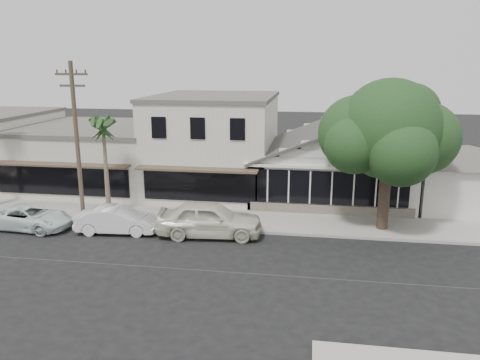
% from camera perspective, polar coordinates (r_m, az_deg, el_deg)
% --- Properties ---
extents(ground, '(140.00, 140.00, 0.00)m').
position_cam_1_polar(ground, '(20.87, -2.39, -11.10)').
color(ground, black).
rests_on(ground, ground).
extents(sidewalk_north, '(90.00, 3.50, 0.15)m').
position_cam_1_polar(sidewalk_north, '(29.21, -15.37, -3.97)').
color(sidewalk_north, '#9E9991').
rests_on(sidewalk_north, ground).
extents(corner_shop, '(10.40, 8.60, 5.10)m').
position_cam_1_polar(corner_shop, '(31.64, 10.93, 2.41)').
color(corner_shop, white).
rests_on(corner_shop, ground).
extents(side_cottage, '(6.00, 6.00, 3.00)m').
position_cam_1_polar(side_cottage, '(32.33, 25.57, -0.51)').
color(side_cottage, white).
rests_on(side_cottage, ground).
extents(row_building_near, '(8.00, 10.00, 6.50)m').
position_cam_1_polar(row_building_near, '(33.19, -3.03, 4.31)').
color(row_building_near, silver).
rests_on(row_building_near, ground).
extents(row_building_midnear, '(10.00, 10.00, 4.20)m').
position_cam_1_polar(row_building_midnear, '(36.31, -17.07, 2.70)').
color(row_building_midnear, beige).
rests_on(row_building_midnear, ground).
extents(utility_pole, '(1.80, 0.24, 9.00)m').
position_cam_1_polar(utility_pole, '(27.22, -19.26, 4.66)').
color(utility_pole, brown).
rests_on(utility_pole, ground).
extents(car_0, '(5.67, 2.67, 1.88)m').
position_cam_1_polar(car_0, '(24.62, -3.76, -4.76)').
color(car_0, silver).
rests_on(car_0, ground).
extents(car_1, '(4.45, 1.89, 1.43)m').
position_cam_1_polar(car_1, '(25.94, -14.78, -4.74)').
color(car_1, white).
rests_on(car_1, ground).
extents(car_2, '(4.84, 2.52, 1.30)m').
position_cam_1_polar(car_2, '(28.18, -24.28, -4.17)').
color(car_2, white).
rests_on(car_2, ground).
extents(shade_tree, '(7.37, 6.66, 8.17)m').
position_cam_1_polar(shade_tree, '(25.70, 17.50, 5.62)').
color(shade_tree, '#48382B').
rests_on(shade_tree, ground).
extents(palm_east, '(2.38, 2.38, 6.27)m').
position_cam_1_polar(palm_east, '(27.78, -16.35, 6.20)').
color(palm_east, '#726651').
rests_on(palm_east, ground).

